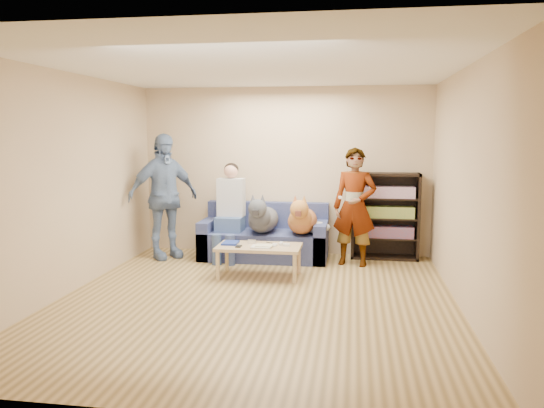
% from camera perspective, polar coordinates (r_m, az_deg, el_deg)
% --- Properties ---
extents(ground, '(5.00, 5.00, 0.00)m').
position_cam_1_polar(ground, '(6.13, -1.76, -10.33)').
color(ground, olive).
rests_on(ground, ground).
extents(ceiling, '(5.00, 5.00, 0.00)m').
position_cam_1_polar(ceiling, '(5.87, -1.87, 14.58)').
color(ceiling, white).
rests_on(ceiling, ground).
extents(wall_back, '(4.50, 0.00, 4.50)m').
position_cam_1_polar(wall_back, '(8.32, 1.38, 3.57)').
color(wall_back, tan).
rests_on(wall_back, ground).
extents(wall_front, '(4.50, 0.00, 4.50)m').
position_cam_1_polar(wall_front, '(3.45, -9.51, -2.30)').
color(wall_front, tan).
rests_on(wall_front, ground).
extents(wall_left, '(0.00, 5.00, 5.00)m').
position_cam_1_polar(wall_left, '(6.65, -21.24, 2.03)').
color(wall_left, tan).
rests_on(wall_left, ground).
extents(wall_right, '(0.00, 5.00, 5.00)m').
position_cam_1_polar(wall_right, '(5.87, 20.31, 1.40)').
color(wall_right, tan).
rests_on(wall_right, ground).
extents(blanket, '(0.47, 0.40, 0.16)m').
position_cam_1_polar(blanket, '(7.86, 4.60, -2.50)').
color(blanket, silver).
rests_on(blanket, sofa).
extents(person_standing_right, '(0.68, 0.52, 1.69)m').
position_cam_1_polar(person_standing_right, '(7.65, 8.87, -0.31)').
color(person_standing_right, gray).
rests_on(person_standing_right, ground).
extents(person_standing_left, '(1.11, 1.11, 1.89)m').
position_cam_1_polar(person_standing_left, '(8.15, -11.61, 0.81)').
color(person_standing_left, '#7B97C5').
rests_on(person_standing_left, ground).
extents(held_controller, '(0.06, 0.12, 0.03)m').
position_cam_1_polar(held_controller, '(7.43, 7.35, 0.71)').
color(held_controller, white).
rests_on(held_controller, person_standing_right).
extents(notebook_blue, '(0.20, 0.26, 0.03)m').
position_cam_1_polar(notebook_blue, '(7.13, -4.50, -4.19)').
color(notebook_blue, navy).
rests_on(notebook_blue, coffee_table).
extents(papers, '(0.26, 0.20, 0.02)m').
position_cam_1_polar(papers, '(6.89, -1.13, -4.61)').
color(papers, silver).
rests_on(papers, coffee_table).
extents(magazine, '(0.22, 0.17, 0.01)m').
position_cam_1_polar(magazine, '(6.90, -0.86, -4.48)').
color(magazine, beige).
rests_on(magazine, coffee_table).
extents(camera_silver, '(0.11, 0.06, 0.05)m').
position_cam_1_polar(camera_silver, '(7.13, -2.17, -4.06)').
color(camera_silver, silver).
rests_on(camera_silver, coffee_table).
extents(controller_a, '(0.04, 0.13, 0.03)m').
position_cam_1_polar(controller_a, '(7.05, 1.00, -4.28)').
color(controller_a, silver).
rests_on(controller_a, coffee_table).
extents(controller_b, '(0.09, 0.06, 0.03)m').
position_cam_1_polar(controller_b, '(6.96, 1.56, -4.43)').
color(controller_b, silver).
rests_on(controller_b, coffee_table).
extents(headphone_cup_a, '(0.07, 0.07, 0.02)m').
position_cam_1_polar(headphone_cup_a, '(6.95, 0.20, -4.50)').
color(headphone_cup_a, silver).
rests_on(headphone_cup_a, coffee_table).
extents(headphone_cup_b, '(0.07, 0.07, 0.02)m').
position_cam_1_polar(headphone_cup_b, '(7.02, 0.30, -4.36)').
color(headphone_cup_b, white).
rests_on(headphone_cup_b, coffee_table).
extents(pen_orange, '(0.13, 0.06, 0.01)m').
position_cam_1_polar(pen_orange, '(6.85, -1.80, -4.73)').
color(pen_orange, orange).
rests_on(pen_orange, coffee_table).
extents(pen_black, '(0.13, 0.08, 0.01)m').
position_cam_1_polar(pen_black, '(7.15, -0.19, -4.19)').
color(pen_black, black).
rests_on(pen_black, coffee_table).
extents(wallet, '(0.07, 0.12, 0.02)m').
position_cam_1_polar(wallet, '(6.93, -3.61, -4.56)').
color(wallet, black).
rests_on(wallet, coffee_table).
extents(sofa, '(1.90, 0.85, 0.82)m').
position_cam_1_polar(sofa, '(8.10, -0.77, -3.83)').
color(sofa, '#515B93').
rests_on(sofa, ground).
extents(person_seated, '(0.40, 0.73, 1.47)m').
position_cam_1_polar(person_seated, '(7.99, -4.57, -0.42)').
color(person_seated, '#466A9A').
rests_on(person_seated, sofa).
extents(dog_gray, '(0.43, 1.26, 0.63)m').
position_cam_1_polar(dog_gray, '(7.81, -1.05, -1.52)').
color(dog_gray, '#4B4F55').
rests_on(dog_gray, sofa).
extents(dog_tan, '(0.43, 1.17, 0.62)m').
position_cam_1_polar(dog_tan, '(7.73, 3.24, -1.64)').
color(dog_tan, '#BB6E39').
rests_on(dog_tan, sofa).
extents(coffee_table, '(1.10, 0.60, 0.42)m').
position_cam_1_polar(coffee_table, '(7.01, -1.39, -4.86)').
color(coffee_table, tan).
rests_on(coffee_table, ground).
extents(bookshelf, '(1.00, 0.34, 1.30)m').
position_cam_1_polar(bookshelf, '(8.16, 12.07, -1.07)').
color(bookshelf, black).
rests_on(bookshelf, ground).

